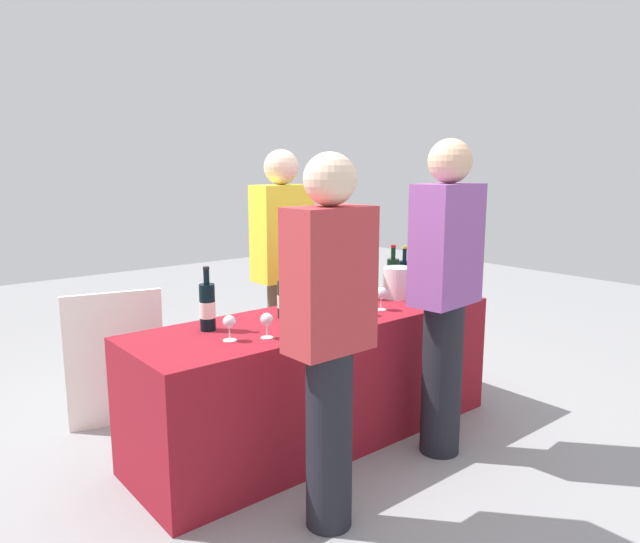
{
  "coord_description": "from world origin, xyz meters",
  "views": [
    {
      "loc": [
        -2.02,
        -2.45,
        1.55
      ],
      "look_at": [
        0.0,
        0.0,
        0.97
      ],
      "focal_mm": 32.82,
      "sensor_mm": 36.0,
      "label": 1
    }
  ],
  "objects": [
    {
      "name": "ground_plane",
      "position": [
        0.0,
        0.0,
        0.0
      ],
      "size": [
        12.0,
        12.0,
        0.0
      ],
      "primitive_type": "plane",
      "color": "gray"
    },
    {
      "name": "tasting_table",
      "position": [
        0.0,
        0.0,
        0.36
      ],
      "size": [
        2.17,
        0.68,
        0.72
      ],
      "primitive_type": "cube",
      "color": "maroon",
      "rests_on": "ground_plane"
    },
    {
      "name": "wine_bottle_0",
      "position": [
        -0.63,
        0.13,
        0.85
      ],
      "size": [
        0.08,
        0.08,
        0.33
      ],
      "color": "black",
      "rests_on": "tasting_table"
    },
    {
      "name": "wine_bottle_1",
      "position": [
        -0.18,
        0.09,
        0.83
      ],
      "size": [
        0.07,
        0.07,
        0.3
      ],
      "color": "black",
      "rests_on": "tasting_table"
    },
    {
      "name": "wine_bottle_2",
      "position": [
        0.76,
        0.16,
        0.84
      ],
      "size": [
        0.08,
        0.08,
        0.32
      ],
      "color": "black",
      "rests_on": "tasting_table"
    },
    {
      "name": "wine_bottle_3",
      "position": [
        0.86,
        0.15,
        0.83
      ],
      "size": [
        0.07,
        0.07,
        0.3
      ],
      "color": "black",
      "rests_on": "tasting_table"
    },
    {
      "name": "wine_glass_0",
      "position": [
        -0.64,
        -0.1,
        0.81
      ],
      "size": [
        0.07,
        0.07,
        0.13
      ],
      "color": "silver",
      "rests_on": "tasting_table"
    },
    {
      "name": "wine_glass_1",
      "position": [
        -0.48,
        -0.17,
        0.81
      ],
      "size": [
        0.06,
        0.06,
        0.13
      ],
      "color": "silver",
      "rests_on": "tasting_table"
    },
    {
      "name": "wine_glass_2",
      "position": [
        -0.28,
        -0.12,
        0.81
      ],
      "size": [
        0.06,
        0.06,
        0.12
      ],
      "color": "silver",
      "rests_on": "tasting_table"
    },
    {
      "name": "wine_glass_3",
      "position": [
        0.17,
        -0.14,
        0.82
      ],
      "size": [
        0.07,
        0.07,
        0.14
      ],
      "color": "silver",
      "rests_on": "tasting_table"
    },
    {
      "name": "wine_glass_4",
      "position": [
        0.35,
        -0.13,
        0.82
      ],
      "size": [
        0.07,
        0.07,
        0.14
      ],
      "color": "silver",
      "rests_on": "tasting_table"
    },
    {
      "name": "wine_glass_5",
      "position": [
        0.78,
        -0.11,
        0.82
      ],
      "size": [
        0.06,
        0.06,
        0.13
      ],
      "color": "silver",
      "rests_on": "tasting_table"
    },
    {
      "name": "ice_bucket",
      "position": [
        0.66,
        0.03,
        0.82
      ],
      "size": [
        0.19,
        0.19,
        0.2
      ],
      "primitive_type": "cylinder",
      "color": "silver",
      "rests_on": "tasting_table"
    },
    {
      "name": "server_pouring",
      "position": [
        0.16,
        0.58,
        0.91
      ],
      "size": [
        0.37,
        0.22,
        1.65
      ],
      "rotation": [
        0.0,
        0.0,
        3.13
      ],
      "color": "brown",
      "rests_on": "ground_plane"
    },
    {
      "name": "guest_0",
      "position": [
        -0.51,
        -0.68,
        0.88
      ],
      "size": [
        0.37,
        0.22,
        1.61
      ],
      "rotation": [
        0.0,
        0.0,
        0.01
      ],
      "color": "black",
      "rests_on": "ground_plane"
    },
    {
      "name": "guest_1",
      "position": [
        0.39,
        -0.55,
        0.92
      ],
      "size": [
        0.41,
        0.25,
        1.69
      ],
      "rotation": [
        0.0,
        0.0,
        0.1
      ],
      "color": "black",
      "rests_on": "ground_plane"
    },
    {
      "name": "menu_board",
      "position": [
        -0.84,
        0.91,
        0.41
      ],
      "size": [
        0.56,
        0.17,
        0.82
      ],
      "primitive_type": "cube",
      "rotation": [
        0.0,
        0.0,
        -0.25
      ],
      "color": "white",
      "rests_on": "ground_plane"
    }
  ]
}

